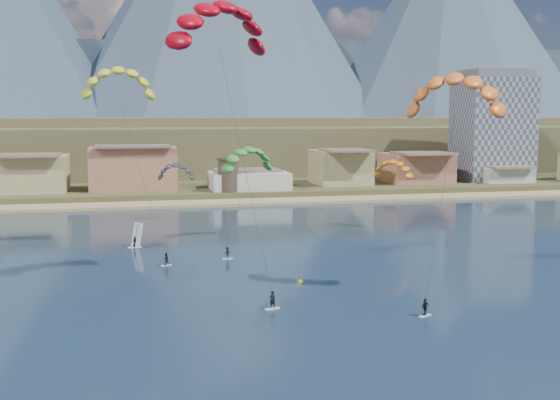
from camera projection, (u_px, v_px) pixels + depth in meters
name	position (u px, v px, depth m)	size (l,w,h in m)	color
ground	(361.00, 361.00, 57.73)	(2400.00, 2400.00, 0.00)	black
beach	(213.00, 203.00, 160.40)	(2200.00, 12.00, 0.90)	tan
land	(151.00, 140.00, 600.29)	(2200.00, 900.00, 4.00)	brown
foothills	(229.00, 144.00, 286.64)	(940.00, 210.00, 18.00)	brown
mountain_ridge	(130.00, 10.00, 834.03)	(2060.00, 480.00, 400.00)	#2C3949
town	(42.00, 168.00, 166.35)	(400.00, 24.00, 12.00)	beige
apartment_tower	(493.00, 126.00, 197.79)	(20.00, 16.00, 32.00)	gray
watchtower	(228.00, 174.00, 168.47)	(5.82, 5.82, 8.60)	#47382D
kitesurfer_red	(219.00, 19.00, 79.52)	(14.70, 17.48, 35.58)	silver
kitesurfer_yellow	(118.00, 79.00, 103.44)	(12.66, 16.91, 30.62)	silver
kitesurfer_orange	(455.00, 89.00, 76.45)	(13.45, 13.37, 26.88)	silver
kitesurfer_green	(248.00, 156.00, 112.79)	(11.62, 18.78, 19.77)	silver
distant_kite_dark	(176.00, 169.00, 133.72)	(8.28, 6.44, 13.68)	#262626
distant_kite_orange	(393.00, 166.00, 125.94)	(7.80, 8.01, 14.71)	#262626
windsurfer	(136.00, 240.00, 107.41)	(2.27, 2.46, 3.98)	silver
buoy	(301.00, 282.00, 84.67)	(0.69, 0.69, 0.69)	yellow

